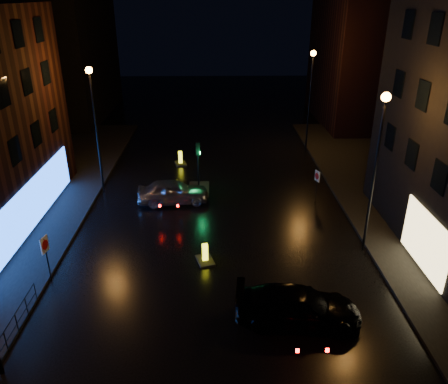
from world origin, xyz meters
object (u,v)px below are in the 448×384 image
at_px(traffic_signal, 199,183).
at_px(silver_hatchback, 173,192).
at_px(dark_sedan, 298,306).
at_px(bollard_far, 180,161).
at_px(road_sign_left, 45,249).
at_px(road_sign_right, 317,179).
at_px(bollard_near, 205,258).

distance_m(traffic_signal, silver_hatchback, 2.60).
xyz_separation_m(traffic_signal, dark_sedan, (4.50, -13.50, 0.25)).
height_order(bollard_far, road_sign_left, road_sign_left).
relative_size(dark_sedan, road_sign_right, 2.40).
xyz_separation_m(traffic_signal, bollard_near, (0.60, -8.97, -0.28)).
bearing_deg(road_sign_right, bollard_near, 24.70).
height_order(bollard_far, road_sign_right, road_sign_right).
height_order(dark_sedan, road_sign_left, road_sign_left).
relative_size(bollard_near, road_sign_left, 0.56).
relative_size(bollard_far, road_sign_left, 0.58).
xyz_separation_m(traffic_signal, road_sign_left, (-6.70, -10.45, 1.28)).
relative_size(silver_hatchback, bollard_near, 3.39).
height_order(traffic_signal, road_sign_left, traffic_signal).
bearing_deg(dark_sedan, silver_hatchback, 34.41).
xyz_separation_m(silver_hatchback, road_sign_left, (-5.09, -8.43, 1.01)).
bearing_deg(bollard_near, road_sign_left, 174.86).
xyz_separation_m(dark_sedan, bollard_near, (-3.91, 4.53, -0.52)).
distance_m(dark_sedan, road_sign_right, 11.93).
relative_size(road_sign_left, road_sign_right, 1.11).
relative_size(traffic_signal, bollard_far, 2.48).
xyz_separation_m(bollard_near, road_sign_right, (7.10, 6.93, 1.38)).
distance_m(bollard_near, road_sign_right, 10.02).
height_order(dark_sedan, bollard_near, dark_sedan).
distance_m(bollard_near, road_sign_left, 7.61).
xyz_separation_m(road_sign_left, road_sign_right, (14.39, 8.41, -0.18)).
bearing_deg(traffic_signal, silver_hatchback, -128.47).
bearing_deg(traffic_signal, dark_sedan, -71.55).
distance_m(traffic_signal, bollard_near, 8.99).
bearing_deg(bollard_far, bollard_near, -95.53).
bearing_deg(bollard_far, dark_sedan, -86.25).
height_order(silver_hatchback, bollard_far, silver_hatchback).
xyz_separation_m(silver_hatchback, road_sign_right, (9.30, -0.02, 0.83)).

